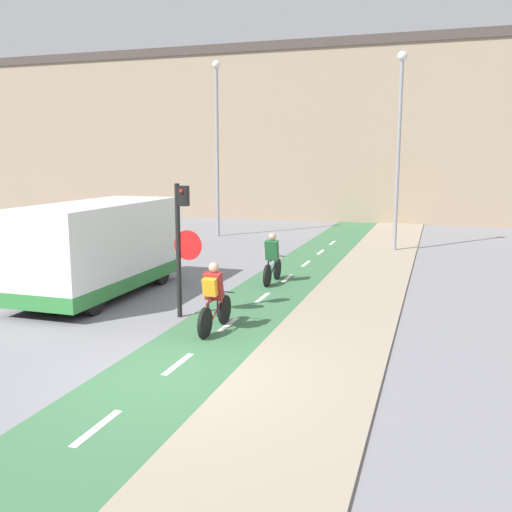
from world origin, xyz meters
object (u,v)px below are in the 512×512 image
Objects in this scene: cyclist_near at (214,299)px; cyclist_far at (272,261)px; traffic_light_pole at (181,235)px; van at (99,250)px; street_lamp_far at (217,132)px; street_lamp_sidewalk at (399,133)px.

cyclist_near is 1.03× the size of cyclist_far.
traffic_light_pole reaches higher than van.
traffic_light_pole is at bearing -71.81° from street_lamp_far.
street_lamp_sidewalk is at bearing 76.67° from cyclist_near.
traffic_light_pole is 1.75× the size of cyclist_near.
traffic_light_pole is 0.58× the size of van.
cyclist_far is at bearing 76.81° from traffic_light_pole.
van is (-6.79, -9.68, -3.28)m from street_lamp_sidewalk.
cyclist_near is 4.53m from van.
street_lamp_far reaches higher than cyclist_far.
street_lamp_sidewalk reaches higher than cyclist_far.
street_lamp_far is at bearing 166.37° from street_lamp_sidewalk.
traffic_light_pole is 0.41× the size of street_lamp_sidewalk.
street_lamp_far reaches higher than van.
traffic_light_pole is 0.39× the size of street_lamp_far.
street_lamp_far is 1.05× the size of street_lamp_sidewalk.
traffic_light_pole is 13.82m from street_lamp_far.
cyclist_near is at bearing -36.49° from traffic_light_pole.
van is (-4.02, 2.02, 0.49)m from cyclist_near.
street_lamp_far is at bearing 108.19° from traffic_light_pole.
street_lamp_far is 11.00m from cyclist_far.
street_lamp_sidewalk is at bearing -13.63° from street_lamp_far.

